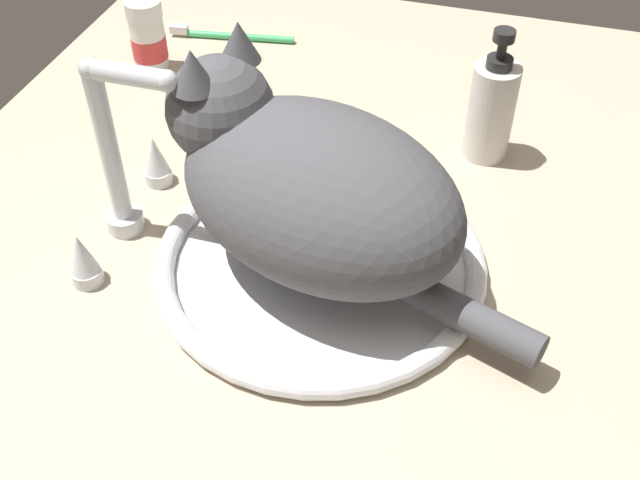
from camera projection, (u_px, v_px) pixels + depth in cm
name	position (u px, v px, depth cm)	size (l,w,h in cm)	color
countertop	(263.00, 242.00, 84.88)	(115.02, 80.94, 3.00)	#B7A88E
sink_basin	(320.00, 262.00, 79.16)	(33.75, 33.75, 2.13)	white
faucet	(120.00, 170.00, 78.68)	(19.85, 10.64, 20.71)	silver
cat	(304.00, 182.00, 73.46)	(28.66, 39.99, 20.46)	#4C4C51
soap_pump_bottle	(491.00, 109.00, 89.83)	(5.38, 5.38, 16.24)	silver
pill_bottle	(148.00, 38.00, 105.39)	(4.87, 4.87, 9.96)	white
toothbrush	(229.00, 35.00, 114.00)	(3.99, 18.34, 1.70)	#3FB266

